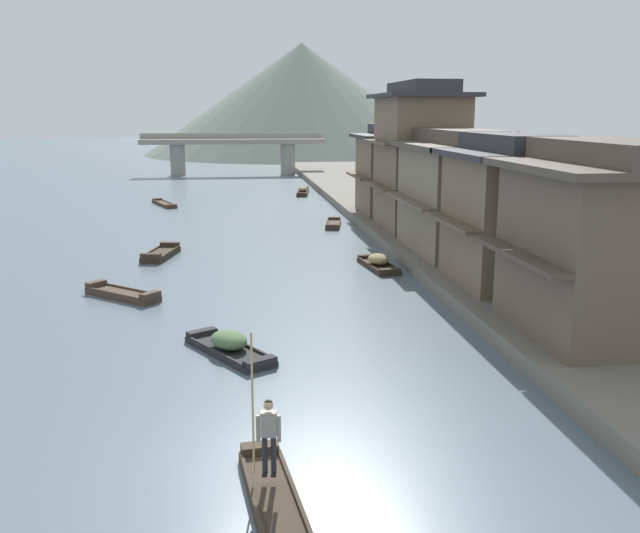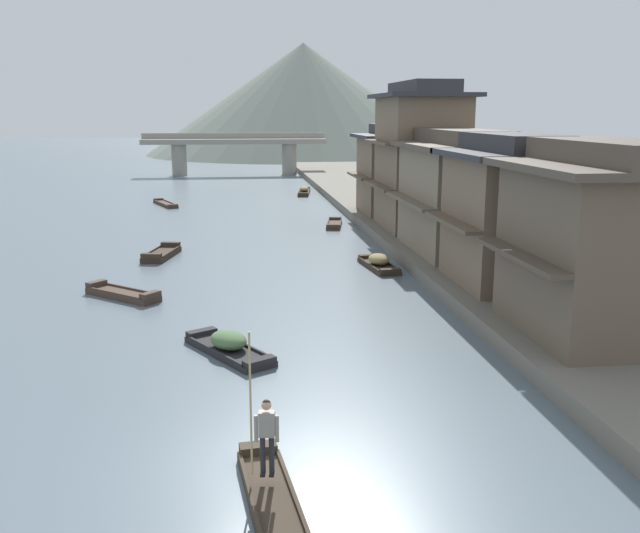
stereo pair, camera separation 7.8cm
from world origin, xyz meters
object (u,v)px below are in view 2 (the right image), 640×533
at_px(boat_foreground_poled, 278,520).
at_px(house_waterfront_second, 508,211).
at_px(boat_midriver_drifting, 123,294).
at_px(house_waterfront_far, 397,170).
at_px(boat_moored_nearest, 165,204).
at_px(boat_moored_second, 304,191).
at_px(boat_moored_third, 334,224).
at_px(boat_midriver_upstream, 162,254).
at_px(stone_bridge, 235,148).
at_px(house_waterfront_nearest, 613,241).
at_px(house_waterfront_tall, 458,192).
at_px(boat_upstream_distant, 229,346).
at_px(boat_moored_far, 379,263).
at_px(boatman_person, 266,428).
at_px(house_waterfront_narrow, 420,157).

relative_size(boat_foreground_poled, house_waterfront_second, 0.88).
distance_m(boat_midriver_drifting, house_waterfront_far, 25.47).
xyz_separation_m(boat_moored_nearest, house_waterfront_second, (16.69, -31.71, 3.50)).
relative_size(boat_moored_second, boat_moored_third, 1.47).
distance_m(boat_midriver_upstream, stone_bridge, 50.08).
bearing_deg(house_waterfront_nearest, house_waterfront_tall, 92.12).
height_order(boat_upstream_distant, house_waterfront_nearest, house_waterfront_nearest).
xyz_separation_m(boat_moored_third, boat_midriver_upstream, (-10.65, -9.11, 0.05)).
bearing_deg(boat_moored_far, boat_moored_second, 90.62).
relative_size(boat_moored_third, house_waterfront_nearest, 0.55).
xyz_separation_m(boat_foreground_poled, boat_midriver_upstream, (-4.52, 25.57, 0.04)).
bearing_deg(boat_midriver_drifting, house_waterfront_tall, 17.84).
bearing_deg(boat_upstream_distant, boat_moored_far, 57.85).
bearing_deg(boat_midriver_upstream, boat_moored_far, -20.52).
relative_size(boatman_person, boat_midriver_upstream, 0.82).
xyz_separation_m(boat_foreground_poled, house_waterfront_far, (10.87, 36.64, 3.47)).
height_order(boat_moored_second, house_waterfront_far, house_waterfront_far).
height_order(boatman_person, house_waterfront_tall, house_waterfront_tall).
distance_m(boat_midriver_drifting, boat_midriver_upstream, 8.32).
bearing_deg(house_waterfront_second, boat_midriver_drifting, 173.34).
distance_m(house_waterfront_far, stone_bridge, 40.30).
xyz_separation_m(boat_moored_nearest, boat_midriver_drifting, (0.87, -29.86, 0.05)).
relative_size(boat_midriver_upstream, house_waterfront_narrow, 0.42).
xyz_separation_m(house_waterfront_nearest, house_waterfront_second, (-0.70, 6.84, 0.01)).
bearing_deg(house_waterfront_far, boat_moored_third, -157.55).
relative_size(boat_midriver_upstream, boat_upstream_distant, 0.95).
relative_size(boat_foreground_poled, house_waterfront_narrow, 0.63).
bearing_deg(boat_foreground_poled, house_waterfront_far, 73.47).
bearing_deg(stone_bridge, house_waterfront_tall, -78.34).
height_order(boat_midriver_drifting, house_waterfront_nearest, house_waterfront_nearest).
distance_m(house_waterfront_second, stone_bridge, 60.88).
bearing_deg(boat_moored_second, boat_moored_far, -89.38).
bearing_deg(boat_midriver_drifting, stone_bridge, 84.99).
distance_m(boat_foreground_poled, house_waterfront_nearest, 14.54).
xyz_separation_m(boat_midriver_drifting, house_waterfront_far, (16.21, 19.34, 3.45)).
bearing_deg(boat_midriver_drifting, house_waterfront_second, -6.66).
height_order(boat_moored_nearest, house_waterfront_narrow, house_waterfront_narrow).
bearing_deg(house_waterfront_second, boat_moored_far, 123.92).
bearing_deg(house_waterfront_nearest, boat_upstream_distant, 174.61).
bearing_deg(house_waterfront_tall, house_waterfront_far, 89.22).
height_order(house_waterfront_narrow, house_waterfront_far, house_waterfront_narrow).
height_order(boat_midriver_drifting, house_waterfront_tall, house_waterfront_tall).
relative_size(boatman_person, house_waterfront_nearest, 0.45).
bearing_deg(boat_moored_second, boat_midriver_upstream, -110.50).
xyz_separation_m(boat_moored_second, house_waterfront_tall, (4.59, -31.49, 3.38)).
xyz_separation_m(boat_foreground_poled, house_waterfront_second, (10.49, 15.45, 3.48)).
bearing_deg(boat_midriver_upstream, house_waterfront_far, 35.71).
relative_size(boat_moored_far, house_waterfront_far, 0.59).
height_order(boat_moored_second, stone_bridge, stone_bridge).
bearing_deg(boat_moored_third, boat_midriver_drifting, -123.42).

